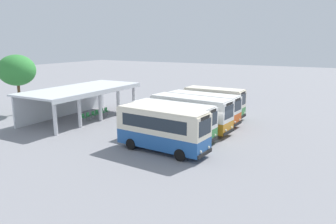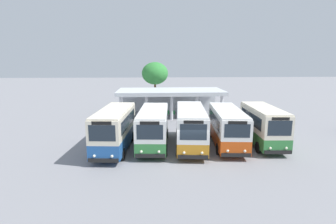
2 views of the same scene
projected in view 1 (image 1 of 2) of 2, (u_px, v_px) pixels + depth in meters
The scene contains 15 objects.
ground_plane at pixel (219, 137), 28.87m from camera, with size 180.00×180.00×0.00m, color gray.
city_bus_nearest_orange at pixel (162, 128), 24.80m from camera, with size 2.83×7.54×3.38m.
city_bus_second_in_row at pixel (173, 120), 27.87m from camera, with size 2.79×7.65×3.17m.
city_bus_middle_cream at pixel (191, 112), 30.44m from camera, with size 2.99×8.03×3.30m.
city_bus_fourth_amber at pixel (203, 107), 33.18m from camera, with size 2.87×7.74×3.17m.
city_bus_fifth_blue at pixel (214, 102), 35.84m from camera, with size 2.51×6.74×3.31m.
parked_car_flank at pixel (227, 95), 46.55m from camera, with size 3.29×4.75×1.62m.
terminal_canopy at pixel (78, 94), 35.74m from camera, with size 13.70×6.12×3.40m.
waiting_chair_end_by_column at pixel (83, 117), 34.34m from camera, with size 0.45×0.45×0.86m.
waiting_chair_second_from_end at pixel (88, 115), 34.98m from camera, with size 0.45×0.45×0.86m.
waiting_chair_middle_seat at pixel (94, 114), 35.57m from camera, with size 0.45×0.45×0.86m.
waiting_chair_fourth_seat at pixel (97, 113), 36.28m from camera, with size 0.45×0.45×0.86m.
waiting_chair_fifth_seat at pixel (102, 112), 36.87m from camera, with size 0.45×0.45×0.86m.
waiting_chair_far_end_seat at pixel (106, 110), 37.53m from camera, with size 0.45×0.45×0.86m.
roadside_tree_behind_canopy at pixel (17, 70), 36.94m from camera, with size 4.15×4.15×6.90m.
Camera 1 is at (-26.49, -9.38, 8.37)m, focal length 34.64 mm.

